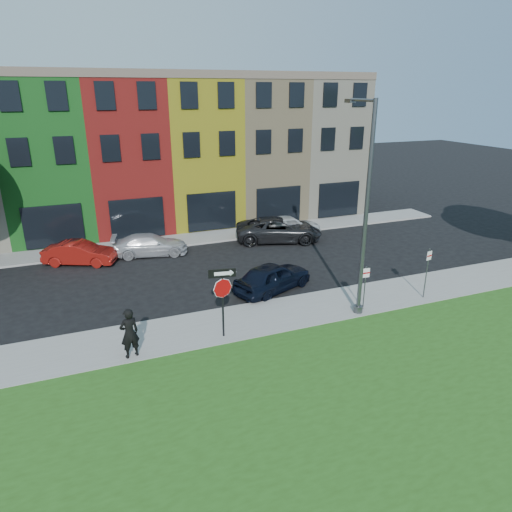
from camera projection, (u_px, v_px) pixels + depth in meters
name	position (u px, v px, depth m)	size (l,w,h in m)	color
ground	(330.00, 347.00, 17.58)	(120.00, 120.00, 0.00)	black
sidewalk_near	(335.00, 305.00, 20.87)	(40.00, 3.00, 0.12)	gray
sidewalk_far	(173.00, 241.00, 29.65)	(40.00, 2.40, 0.12)	gray
rowhouse_block	(158.00, 152.00, 33.55)	(30.00, 10.12, 10.00)	beige
stop_sign	(223.00, 289.00, 17.41)	(1.04, 0.23, 2.85)	black
man	(129.00, 333.00, 16.40)	(0.80, 0.63, 1.92)	black
sedan_near	(273.00, 277.00, 22.26)	(4.55, 3.21, 1.44)	black
parked_car_red	(80.00, 253.00, 25.72)	(4.21, 2.85, 1.31)	maroon
parked_car_silver	(150.00, 245.00, 27.15)	(4.62, 2.49, 1.27)	#A9A9AE
parked_car_dark	(279.00, 230.00, 29.65)	(6.06, 4.12, 1.54)	black
parked_car_white	(287.00, 226.00, 30.37)	(4.53, 1.86, 1.54)	silver
street_lamp	(364.00, 212.00, 18.69)	(0.56, 2.58, 8.92)	#4A4D50
parking_sign_a	(365.00, 283.00, 19.89)	(0.32, 0.09, 2.03)	#4A4D50
parking_sign_b	(427.00, 268.00, 20.96)	(0.32, 0.11, 2.44)	#4A4D50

